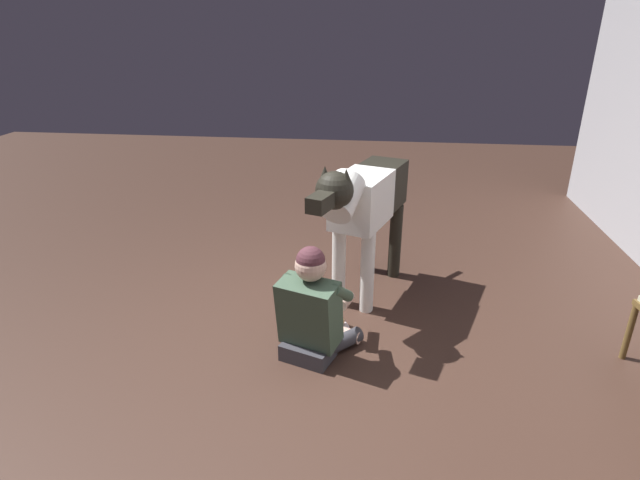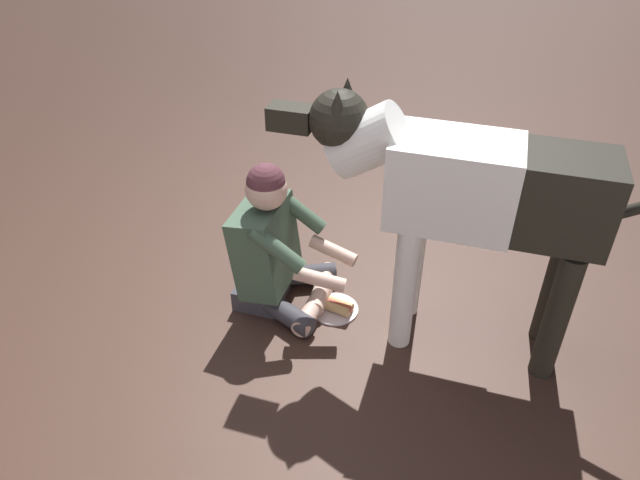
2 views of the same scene
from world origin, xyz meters
name	(u,v)px [view 2 (image 2 of 2)]	position (x,y,z in m)	size (l,w,h in m)	color
ground_plane	(264,272)	(0.00, 0.00, 0.00)	(14.25, 14.25, 0.00)	#402A20
person_sitting_on_floor	(275,249)	(-0.09, 0.23, 0.34)	(0.69, 0.60, 0.83)	#37373C
large_dog	(465,193)	(-0.94, 0.54, 0.84)	(1.62, 0.71, 1.27)	white
hot_dog_on_plate	(335,306)	(-0.40, 0.34, 0.02)	(0.26, 0.26, 0.06)	silver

